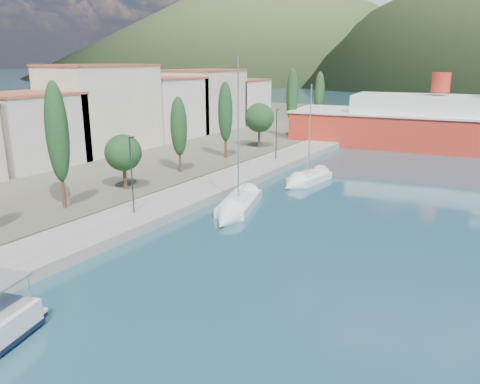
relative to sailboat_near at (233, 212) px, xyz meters
The scene contains 8 objects.
ground 101.93m from the sailboat_near, 88.17° to the left, with size 1400.00×1400.00×0.00m, color #234C5A.
quay 9.75m from the sailboat_near, 126.15° to the left, with size 5.00×88.00×0.80m, color gray.
land_strip 47.26m from the sailboat_near, 157.78° to the left, with size 70.00×148.00×0.70m, color #565644.
town_buildings 34.74m from the sailboat_near, 146.85° to the left, with size 9.20×69.20×11.30m.
tree_row 19.97m from the sailboat_near, 127.65° to the left, with size 4.03×63.92×10.67m.
lamp_posts 7.72m from the sailboat_near, 148.49° to the right, with size 0.15×43.81×6.06m.
sailboat_near is the anchor object (origin of this frame).
sailboat_mid 12.13m from the sailboat_near, 86.63° to the left, with size 3.30×7.78×11.10m.
Camera 1 is at (16.51, -13.07, 12.43)m, focal length 35.00 mm.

